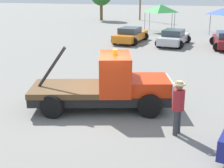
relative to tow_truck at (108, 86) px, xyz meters
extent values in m
plane|color=gray|center=(-0.32, -0.10, -0.93)|extent=(160.00, 160.00, 0.00)
cube|color=black|center=(-0.32, -0.10, -0.41)|extent=(5.70, 3.37, 0.35)
cube|color=red|center=(1.53, 0.47, 0.04)|extent=(1.96, 2.12, 0.55)
cube|color=silver|center=(2.30, 0.71, 0.02)|extent=(0.66, 1.81, 0.50)
cube|color=red|center=(0.24, 0.08, 0.51)|extent=(1.74, 2.32, 1.49)
cube|color=brown|center=(-1.61, -0.50, -0.12)|extent=(3.19, 2.77, 0.22)
cylinder|color=black|center=(-2.09, -0.65, 0.77)|extent=(1.17, 0.47, 1.63)
cylinder|color=orange|center=(0.24, 0.08, 1.36)|extent=(0.18, 0.18, 0.20)
cylinder|color=black|center=(1.17, 1.39, -0.49)|extent=(0.88, 0.26, 0.88)
cylinder|color=black|center=(1.75, -0.49, -0.49)|extent=(0.88, 0.26, 0.88)
cylinder|color=black|center=(-2.29, 0.32, -0.49)|extent=(0.88, 0.26, 0.88)
cylinder|color=black|center=(-1.71, -1.56, -0.49)|extent=(0.88, 0.26, 0.88)
cylinder|color=#38383D|center=(2.89, -1.50, -0.51)|extent=(0.16, 0.16, 0.85)
cylinder|color=#38383D|center=(2.82, -1.70, -0.51)|extent=(0.16, 0.16, 0.85)
cylinder|color=maroon|center=(2.86, -1.60, 0.26)|extent=(0.39, 0.39, 0.68)
sphere|color=brown|center=(2.86, -1.60, 0.71)|extent=(0.23, 0.23, 0.23)
torus|color=tan|center=(2.86, -1.60, 0.79)|extent=(0.40, 0.40, 0.06)
cylinder|color=tan|center=(2.86, -1.60, 0.84)|extent=(0.21, 0.21, 0.10)
cube|color=orange|center=(-2.85, 15.80, -0.39)|extent=(2.27, 4.92, 0.60)
cube|color=#333D47|center=(-2.88, 15.56, 0.16)|extent=(1.77, 2.15, 0.50)
cylinder|color=black|center=(-3.53, 17.50, -0.59)|extent=(0.68, 0.22, 0.68)
cylinder|color=black|center=(-1.84, 17.32, -0.59)|extent=(0.68, 0.22, 0.68)
cylinder|color=black|center=(-3.86, 14.28, -0.59)|extent=(0.68, 0.22, 0.68)
cylinder|color=black|center=(-2.18, 14.10, -0.59)|extent=(0.68, 0.22, 0.68)
cube|color=#B7B7BC|center=(0.97, 15.42, -0.39)|extent=(2.32, 4.77, 0.60)
cube|color=#333D47|center=(0.94, 15.20, 0.16)|extent=(1.77, 2.10, 0.50)
cylinder|color=black|center=(0.34, 17.07, -0.59)|extent=(0.68, 0.22, 0.68)
cylinder|color=black|center=(2.00, 16.87, -0.59)|extent=(0.68, 0.22, 0.68)
cylinder|color=black|center=(-0.05, 13.98, -0.59)|extent=(0.68, 0.22, 0.68)
cylinder|color=black|center=(1.61, 13.77, -0.59)|extent=(0.68, 0.22, 0.68)
cylinder|color=black|center=(4.22, 16.67, -0.59)|extent=(0.68, 0.22, 0.68)
cylinder|color=black|center=(4.46, 13.62, -0.59)|extent=(0.68, 0.22, 0.68)
cylinder|color=#9E9EA3|center=(-2.76, 21.81, 0.14)|extent=(0.07, 0.07, 2.15)
cylinder|color=#9E9EA3|center=(0.07, 21.81, 0.14)|extent=(0.07, 0.07, 2.15)
cylinder|color=#9E9EA3|center=(-2.76, 24.65, 0.14)|extent=(0.07, 0.07, 2.15)
cylinder|color=#9E9EA3|center=(0.07, 24.65, 0.14)|extent=(0.07, 0.07, 2.15)
pyramid|color=#287F38|center=(-1.34, 23.23, 1.63)|extent=(2.83, 2.83, 0.84)
cylinder|color=#9E9EA3|center=(3.87, 22.42, 0.07)|extent=(0.07, 0.07, 2.00)
cylinder|color=#9E9EA3|center=(3.87, 25.45, 0.07)|extent=(0.07, 0.07, 2.00)
cylinder|color=brown|center=(-11.70, 34.02, 0.13)|extent=(0.43, 0.43, 2.13)
cube|color=black|center=(-1.61, 4.52, -0.91)|extent=(0.40, 0.40, 0.04)
cone|color=orange|center=(-1.61, 4.52, -0.66)|extent=(0.36, 0.36, 0.55)
camera|label=1|loc=(3.51, -11.22, 3.69)|focal=50.00mm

